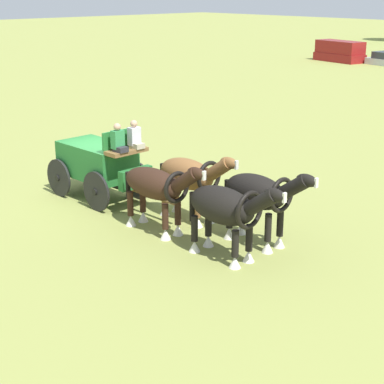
% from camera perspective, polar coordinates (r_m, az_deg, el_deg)
% --- Properties ---
extents(ground_plane, '(220.00, 220.00, 0.00)m').
position_cam_1_polar(ground_plane, '(21.02, -8.39, -0.47)').
color(ground_plane, olive).
extents(show_wagon, '(5.56, 1.90, 2.76)m').
position_cam_1_polar(show_wagon, '(20.54, -8.28, 2.67)').
color(show_wagon, '#236B2D').
rests_on(show_wagon, ground).
extents(draft_horse_rear_near, '(3.08, 0.97, 2.21)m').
position_cam_1_polar(draft_horse_rear_near, '(18.36, -0.17, 1.39)').
color(draft_horse_rear_near, brown).
rests_on(draft_horse_rear_near, ground).
extents(draft_horse_rear_off, '(3.19, 0.94, 2.19)m').
position_cam_1_polar(draft_horse_rear_off, '(17.52, -3.19, 0.48)').
color(draft_horse_rear_off, '#331E14').
rests_on(draft_horse_rear_off, ground).
extents(draft_horse_lead_near, '(2.99, 0.98, 2.27)m').
position_cam_1_polar(draft_horse_lead_near, '(16.68, 6.09, -0.28)').
color(draft_horse_lead_near, black).
rests_on(draft_horse_lead_near, ground).
extents(draft_horse_lead_off, '(3.08, 1.02, 2.21)m').
position_cam_1_polar(draft_horse_lead_off, '(15.76, 3.07, -1.49)').
color(draft_horse_lead_off, black).
rests_on(draft_horse_lead_off, ground).
extents(parked_vehicle_a, '(5.07, 2.77, 1.87)m').
position_cam_1_polar(parked_vehicle_a, '(60.99, 13.16, 12.23)').
color(parked_vehicle_a, maroon).
rests_on(parked_vehicle_a, ground).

